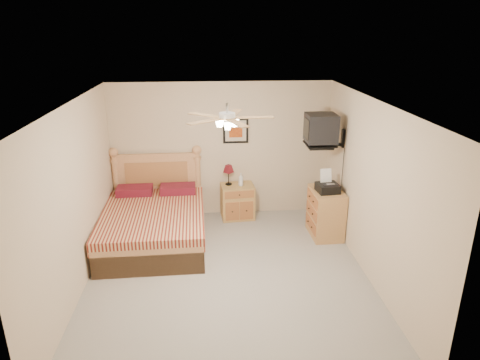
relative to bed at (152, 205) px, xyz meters
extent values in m
plane|color=gray|center=(1.16, -1.12, -0.68)|extent=(4.50, 4.50, 0.00)
cube|color=white|center=(1.16, -1.12, 1.82)|extent=(4.00, 4.50, 0.04)
cube|color=beige|center=(1.16, 1.13, 0.57)|extent=(4.00, 0.04, 2.50)
cube|color=beige|center=(1.16, -3.37, 0.57)|extent=(4.00, 0.04, 2.50)
cube|color=beige|center=(-0.84, -1.12, 0.57)|extent=(0.04, 4.50, 2.50)
cube|color=beige|center=(3.16, -1.12, 0.57)|extent=(0.04, 4.50, 2.50)
cube|color=#B38438|center=(1.45, 0.88, -0.36)|extent=(0.63, 0.50, 0.65)
imported|color=white|center=(1.51, 0.86, 0.08)|extent=(0.12, 0.12, 0.24)
cube|color=black|center=(1.43, 1.11, 0.94)|extent=(0.46, 0.04, 0.46)
cube|color=#B17147|center=(2.89, 0.04, -0.27)|extent=(0.51, 0.72, 0.83)
imported|color=tan|center=(2.85, 0.28, 0.16)|extent=(0.21, 0.27, 0.02)
imported|color=gray|center=(2.85, 0.27, 0.18)|extent=(0.23, 0.27, 0.02)
camera|label=1|loc=(0.91, -6.47, 2.74)|focal=32.00mm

